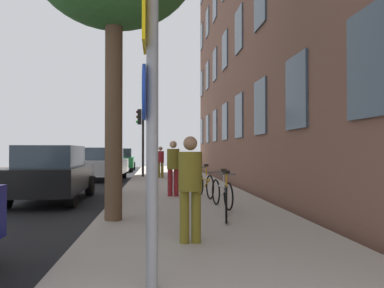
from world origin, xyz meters
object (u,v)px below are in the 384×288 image
object	(u,v)px
pedestrian_1	(173,164)
pedestrian_0	(190,182)
pedestrian_2	(160,160)
bicycle_1	(222,192)
sign_post	(150,97)
bicycle_2	(205,184)
traffic_light	(141,130)
car_1	(53,173)
car_2	(105,163)
bicycle_0	(226,200)
car_3	(121,160)
bicycle_3	(197,174)

from	to	relation	value
pedestrian_1	pedestrian_0	bearing A→B (deg)	-90.08
pedestrian_2	bicycle_1	bearing A→B (deg)	-82.74
sign_post	bicycle_2	xyz separation A→B (m)	(1.50, 7.58, -1.53)
bicycle_1	pedestrian_0	world-z (taller)	pedestrian_0
traffic_light	pedestrian_2	xyz separation A→B (m)	(1.01, -0.85, -1.56)
pedestrian_0	bicycle_2	bearing A→B (deg)	80.72
car_1	pedestrian_2	bearing A→B (deg)	68.67
pedestrian_1	car_2	xyz separation A→B (m)	(-3.06, 8.23, -0.23)
bicycle_2	pedestrian_0	bearing A→B (deg)	-99.28
pedestrian_1	bicycle_0	bearing A→B (deg)	-77.75
bicycle_2	car_3	world-z (taller)	car_3
pedestrian_2	car_3	bearing A→B (deg)	107.94
bicycle_3	car_1	size ratio (longest dim) A/B	0.36
traffic_light	pedestrian_0	bearing A→B (deg)	-85.08
bicycle_1	pedestrian_2	bearing A→B (deg)	97.26
bicycle_1	bicycle_2	size ratio (longest dim) A/B	0.96
bicycle_0	car_3	xyz separation A→B (m)	(-3.90, 20.66, 0.34)
car_2	car_3	size ratio (longest dim) A/B	1.06
bicycle_2	pedestrian_0	size ratio (longest dim) A/B	1.08
pedestrian_1	car_3	bearing A→B (deg)	100.31
pedestrian_0	pedestrian_2	xyz separation A→B (m)	(-0.28, 14.19, -0.01)
sign_post	pedestrian_1	xyz separation A→B (m)	(0.58, 7.95, -0.96)
traffic_light	bicycle_2	distance (m)	9.86
bicycle_2	pedestrian_0	distance (m)	5.76
traffic_light	bicycle_0	world-z (taller)	traffic_light
bicycle_2	bicycle_3	xyz separation A→B (m)	(0.35, 5.77, -0.03)
traffic_light	car_3	distance (m)	7.95
car_3	bicycle_1	bearing A→B (deg)	-77.91
bicycle_2	car_2	bearing A→B (deg)	114.79
bicycle_3	pedestrian_0	bearing A→B (deg)	-96.36
pedestrian_0	car_2	distance (m)	14.59
pedestrian_2	car_2	distance (m)	2.78
car_3	car_1	bearing A→B (deg)	-91.70
pedestrian_1	bicycle_3	bearing A→B (deg)	76.81
bicycle_3	pedestrian_2	size ratio (longest dim) A/B	1.05
car_2	pedestrian_1	bearing A→B (deg)	-69.62
car_1	pedestrian_1	bearing A→B (deg)	1.64
sign_post	car_1	xyz separation A→B (m)	(-2.93, 7.85, -1.19)
bicycle_2	pedestrian_2	bearing A→B (deg)	98.04
bicycle_1	car_2	bearing A→B (deg)	111.05
bicycle_3	traffic_light	bearing A→B (deg)	125.46
sign_post	pedestrian_1	world-z (taller)	sign_post
pedestrian_1	pedestrian_2	xyz separation A→B (m)	(-0.29, 8.15, -0.05)
traffic_light	bicycle_1	bearing A→B (deg)	-78.35
traffic_light	bicycle_3	bearing A→B (deg)	-54.54
bicycle_2	traffic_light	bearing A→B (deg)	103.31
pedestrian_0	pedestrian_1	world-z (taller)	pedestrian_1
bicycle_3	bicycle_1	bearing A→B (deg)	-91.44
pedestrian_1	traffic_light	bearing A→B (deg)	98.23
bicycle_1	car_3	size ratio (longest dim) A/B	0.38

